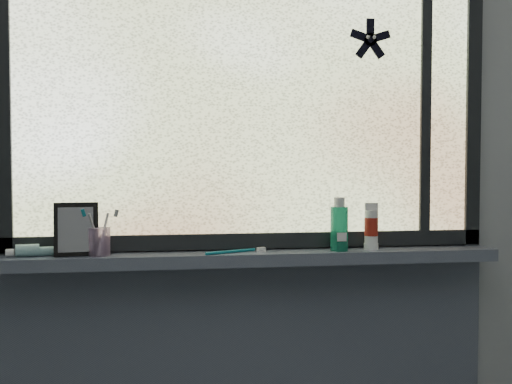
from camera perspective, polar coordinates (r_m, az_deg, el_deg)
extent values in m
cube|color=#9EA3A8|center=(1.90, -0.53, 1.21)|extent=(3.00, 0.01, 2.50)
cube|color=#4C5466|center=(1.85, -0.20, -6.59)|extent=(1.62, 0.14, 0.04)
cube|color=silver|center=(1.90, -0.43, 9.69)|extent=(1.50, 0.01, 1.00)
cube|color=black|center=(1.89, -0.41, -4.87)|extent=(1.60, 0.03, 0.05)
cube|color=black|center=(1.94, -24.01, 9.31)|extent=(0.05, 0.03, 1.10)
cube|color=black|center=(2.14, 20.83, 8.69)|extent=(0.05, 0.03, 1.10)
cube|color=black|center=(2.06, 16.53, 8.99)|extent=(0.03, 0.03, 1.00)
cube|color=black|center=(1.83, -17.53, -3.57)|extent=(0.14, 0.08, 0.16)
cylinder|color=#C89FD3|center=(1.83, -15.39, -4.80)|extent=(0.08, 0.08, 0.09)
cylinder|color=#1B8E68|center=(1.88, 8.33, -3.19)|extent=(0.07, 0.07, 0.14)
cylinder|color=silver|center=(1.93, 11.45, -3.21)|extent=(0.05, 0.05, 0.11)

